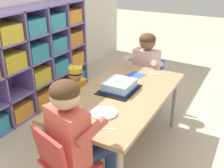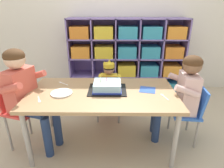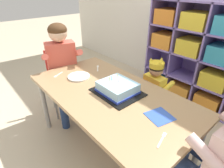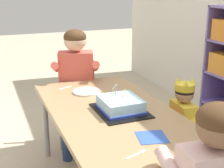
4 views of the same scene
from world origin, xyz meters
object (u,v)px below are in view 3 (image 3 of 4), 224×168
object	(u,v)px
classroom_chair_blue	(148,101)
paper_plate_stack	(79,77)
guest_at_table_side	(222,151)
fork_by_napkin	(162,139)
birthday_cake_on_tray	(118,88)
fork_scattered_mid_table	(58,75)
classroom_chair_adult_side	(63,75)
child_with_crown	(157,86)
fork_near_child_seat	(98,68)
activity_table	(109,98)
adult_helper_seated	(63,63)

from	to	relation	value
classroom_chair_blue	paper_plate_stack	world-z (taller)	paper_plate_stack
guest_at_table_side	fork_by_napkin	distance (m)	0.33
birthday_cake_on_tray	fork_scattered_mid_table	distance (m)	0.65
guest_at_table_side	birthday_cake_on_tray	world-z (taller)	guest_at_table_side
paper_plate_stack	fork_scattered_mid_table	bearing A→B (deg)	-143.15
classroom_chair_adult_side	child_with_crown	bearing A→B (deg)	-41.02
classroom_chair_adult_side	guest_at_table_side	world-z (taller)	guest_at_table_side
fork_scattered_mid_table	classroom_chair_adult_side	bearing A→B (deg)	32.28
fork_near_child_seat	birthday_cake_on_tray	bearing A→B (deg)	18.16
activity_table	fork_scattered_mid_table	xyz separation A→B (m)	(-0.56, -0.18, 0.06)
adult_helper_seated	guest_at_table_side	bearing A→B (deg)	-67.91
classroom_chair_adult_side	fork_near_child_seat	bearing A→B (deg)	-46.27
classroom_chair_blue	guest_at_table_side	distance (m)	0.89
activity_table	guest_at_table_side	size ratio (longest dim) A/B	1.48
activity_table	fork_near_child_seat	xyz separation A→B (m)	(-0.45, 0.22, 0.06)
activity_table	fork_by_napkin	distance (m)	0.60
birthday_cake_on_tray	fork_scattered_mid_table	xyz separation A→B (m)	(-0.61, -0.22, -0.04)
paper_plate_stack	fork_scattered_mid_table	xyz separation A→B (m)	(-0.17, -0.13, -0.01)
fork_near_child_seat	paper_plate_stack	bearing A→B (deg)	-41.29
child_with_crown	paper_plate_stack	size ratio (longest dim) A/B	3.90
classroom_chair_blue	guest_at_table_side	size ratio (longest dim) A/B	0.64
activity_table	guest_at_table_side	xyz separation A→B (m)	(0.84, 0.12, 0.01)
classroom_chair_adult_side	fork_scattered_mid_table	xyz separation A→B (m)	(0.29, -0.18, 0.17)
classroom_chair_adult_side	fork_scattered_mid_table	bearing A→B (deg)	-105.38
fork_scattered_mid_table	fork_near_child_seat	world-z (taller)	same
classroom_chair_blue	fork_scattered_mid_table	distance (m)	0.93
fork_scattered_mid_table	fork_by_napkin	bearing A→B (deg)	-111.76
fork_by_napkin	fork_near_child_seat	bearing A→B (deg)	-123.91
guest_at_table_side	classroom_chair_blue	bearing A→B (deg)	-108.62
paper_plate_stack	child_with_crown	bearing A→B (deg)	54.46
paper_plate_stack	fork_near_child_seat	xyz separation A→B (m)	(-0.05, 0.26, -0.01)
birthday_cake_on_tray	fork_near_child_seat	size ratio (longest dim) A/B	3.08
fork_by_napkin	fork_near_child_seat	distance (m)	1.08
adult_helper_seated	guest_at_table_side	xyz separation A→B (m)	(1.58, 0.14, -0.07)
activity_table	child_with_crown	distance (m)	0.59
fork_scattered_mid_table	fork_near_child_seat	bearing A→B (deg)	-42.40
adult_helper_seated	fork_scattered_mid_table	xyz separation A→B (m)	(0.18, -0.15, -0.03)
child_with_crown	fork_by_napkin	distance (m)	0.88
child_with_crown	paper_plate_stack	xyz separation A→B (m)	(-0.45, -0.63, 0.15)
child_with_crown	fork_scattered_mid_table	size ratio (longest dim) A/B	6.70
classroom_chair_adult_side	fork_scattered_mid_table	distance (m)	0.38
activity_table	child_with_crown	xyz separation A→B (m)	(0.06, 0.58, -0.08)
paper_plate_stack	classroom_chair_blue	bearing A→B (deg)	49.56
activity_table	guest_at_table_side	distance (m)	0.85
activity_table	birthday_cake_on_tray	world-z (taller)	birthday_cake_on_tray
classroom_chair_adult_side	adult_helper_seated	world-z (taller)	adult_helper_seated
birthday_cake_on_tray	fork_by_napkin	world-z (taller)	birthday_cake_on_tray
child_with_crown	paper_plate_stack	bearing A→B (deg)	58.32
classroom_chair_adult_side	adult_helper_seated	xyz separation A→B (m)	(0.11, -0.03, 0.20)
birthday_cake_on_tray	paper_plate_stack	distance (m)	0.45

